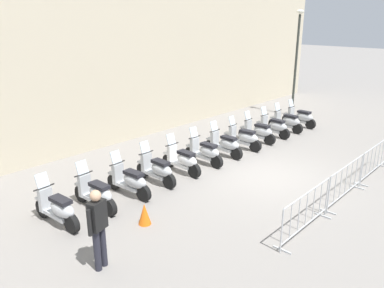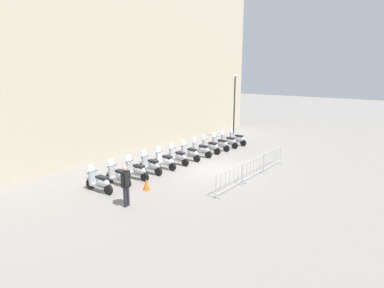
% 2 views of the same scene
% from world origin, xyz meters
% --- Properties ---
extents(ground_plane, '(120.00, 120.00, 0.00)m').
position_xyz_m(ground_plane, '(0.00, 0.00, 0.00)').
color(ground_plane, gray).
extents(motorcycle_0, '(0.64, 1.72, 1.24)m').
position_xyz_m(motorcycle_0, '(-6.31, 1.57, 0.45)').
color(motorcycle_0, black).
rests_on(motorcycle_0, ground).
extents(motorcycle_1, '(0.60, 1.72, 1.24)m').
position_xyz_m(motorcycle_1, '(-5.21, 1.70, 0.45)').
color(motorcycle_1, black).
rests_on(motorcycle_1, ground).
extents(motorcycle_2, '(0.63, 1.72, 1.24)m').
position_xyz_m(motorcycle_2, '(-4.09, 1.79, 0.45)').
color(motorcycle_2, black).
rests_on(motorcycle_2, ground).
extents(motorcycle_3, '(0.56, 1.73, 1.24)m').
position_xyz_m(motorcycle_3, '(-2.99, 1.96, 0.45)').
color(motorcycle_3, black).
rests_on(motorcycle_3, ground).
extents(motorcycle_4, '(0.56, 1.72, 1.24)m').
position_xyz_m(motorcycle_4, '(-1.87, 2.06, 0.45)').
color(motorcycle_4, black).
rests_on(motorcycle_4, ground).
extents(motorcycle_5, '(0.56, 1.72, 1.24)m').
position_xyz_m(motorcycle_5, '(-0.76, 2.15, 0.45)').
color(motorcycle_5, black).
rests_on(motorcycle_5, ground).
extents(motorcycle_6, '(0.56, 1.73, 1.24)m').
position_xyz_m(motorcycle_6, '(0.36, 2.25, 0.45)').
color(motorcycle_6, black).
rests_on(motorcycle_6, ground).
extents(motorcycle_7, '(0.63, 1.72, 1.24)m').
position_xyz_m(motorcycle_7, '(1.48, 2.32, 0.45)').
color(motorcycle_7, black).
rests_on(motorcycle_7, ground).
extents(motorcycle_8, '(0.58, 1.73, 1.24)m').
position_xyz_m(motorcycle_8, '(2.59, 2.47, 0.45)').
color(motorcycle_8, black).
rests_on(motorcycle_8, ground).
extents(motorcycle_9, '(0.56, 1.72, 1.24)m').
position_xyz_m(motorcycle_9, '(3.70, 2.51, 0.45)').
color(motorcycle_9, black).
rests_on(motorcycle_9, ground).
extents(motorcycle_10, '(0.56, 1.72, 1.24)m').
position_xyz_m(motorcycle_10, '(4.82, 2.61, 0.45)').
color(motorcycle_10, black).
rests_on(motorcycle_10, ground).
extents(motorcycle_11, '(0.56, 1.72, 1.24)m').
position_xyz_m(motorcycle_11, '(5.94, 2.64, 0.45)').
color(motorcycle_11, black).
rests_on(motorcycle_11, ground).
extents(barrier_segment_0, '(2.27, 0.63, 1.07)m').
position_xyz_m(barrier_segment_0, '(-2.13, -2.66, 0.53)').
color(barrier_segment_0, '#B2B5B7').
rests_on(barrier_segment_0, ground).
extents(barrier_segment_1, '(2.27, 0.63, 1.07)m').
position_xyz_m(barrier_segment_1, '(0.22, -2.45, 0.53)').
color(barrier_segment_1, '#B2B5B7').
rests_on(barrier_segment_1, ground).
extents(barrier_segment_2, '(2.27, 0.63, 1.07)m').
position_xyz_m(barrier_segment_2, '(2.57, -2.24, 0.53)').
color(barrier_segment_2, '#B2B5B7').
rests_on(barrier_segment_2, ground).
extents(street_lamp, '(0.36, 0.36, 5.29)m').
position_xyz_m(street_lamp, '(7.58, 4.19, 3.23)').
color(street_lamp, '#2D332D').
rests_on(street_lamp, ground).
extents(officer_near_row_end, '(0.52, 0.33, 1.73)m').
position_xyz_m(officer_near_row_end, '(-6.38, -0.62, 0.98)').
color(officer_near_row_end, '#23232D').
rests_on(officer_near_row_end, ground).
extents(traffic_cone, '(0.32, 0.32, 0.55)m').
position_xyz_m(traffic_cone, '(-4.71, 0.21, 0.28)').
color(traffic_cone, orange).
rests_on(traffic_cone, ground).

